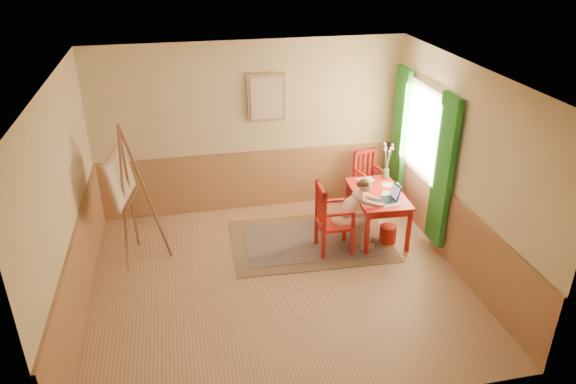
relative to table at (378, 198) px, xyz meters
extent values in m
cube|color=tan|center=(-1.71, -0.91, -0.64)|extent=(5.00, 4.50, 0.02)
cube|color=white|center=(-1.71, -0.91, 2.18)|extent=(5.00, 4.50, 0.02)
cube|color=#DABC85|center=(-1.71, 1.35, 0.77)|extent=(5.00, 0.02, 2.80)
cube|color=#DABC85|center=(-1.71, -3.17, 0.77)|extent=(5.00, 0.02, 2.80)
cube|color=#DABC85|center=(-4.22, -0.91, 0.77)|extent=(0.02, 4.50, 2.80)
cube|color=#DABC85|center=(0.80, -0.91, 0.77)|extent=(0.02, 4.50, 2.80)
cube|color=#A67145|center=(-1.71, 1.32, -0.13)|extent=(5.00, 0.04, 1.00)
cube|color=#A67145|center=(-4.19, -0.91, -0.13)|extent=(0.04, 4.50, 1.00)
cube|color=#A67145|center=(0.77, -0.91, -0.13)|extent=(0.04, 4.50, 1.00)
cube|color=white|center=(0.76, 0.19, 0.92)|extent=(0.02, 1.00, 1.30)
cube|color=tan|center=(0.74, 0.19, 0.92)|extent=(0.03, 1.12, 1.42)
cube|color=#288120|center=(0.69, -0.59, 0.62)|extent=(0.08, 0.45, 2.20)
cube|color=#288120|center=(0.69, 0.97, 0.62)|extent=(0.08, 0.45, 2.20)
cube|color=tan|center=(-1.46, 1.30, 1.27)|extent=(0.60, 0.04, 0.76)
cube|color=beige|center=(-1.46, 1.27, 1.27)|extent=(0.50, 0.02, 0.66)
cube|color=#8C7251|center=(-1.03, -0.01, -0.62)|extent=(2.46, 1.69, 0.01)
cube|color=black|center=(-1.03, -0.01, -0.62)|extent=(2.04, 1.27, 0.01)
cube|color=#AF201A|center=(0.00, 0.00, 0.07)|extent=(0.77, 1.23, 0.04)
cube|color=#AF201A|center=(0.00, 0.00, 0.00)|extent=(0.67, 1.13, 0.10)
cube|color=#AF201A|center=(-0.34, -0.54, -0.29)|extent=(0.06, 0.06, 0.68)
cube|color=#AF201A|center=(0.29, -0.57, -0.29)|extent=(0.06, 0.06, 0.68)
cube|color=#AF201A|center=(-0.29, 0.57, -0.29)|extent=(0.06, 0.06, 0.68)
cube|color=#AF201A|center=(0.34, 0.54, -0.29)|extent=(0.06, 0.06, 0.68)
cube|color=#AF201A|center=(-0.76, -0.32, -0.18)|extent=(0.49, 0.47, 0.05)
cube|color=#AF201A|center=(-0.98, -0.53, -0.42)|extent=(0.05, 0.05, 0.43)
cube|color=#AF201A|center=(-0.55, -0.53, -0.42)|extent=(0.05, 0.05, 0.43)
cube|color=#AF201A|center=(-0.98, -0.11, -0.42)|extent=(0.05, 0.05, 0.43)
cube|color=#AF201A|center=(-0.54, -0.12, -0.42)|extent=(0.05, 0.05, 0.43)
cube|color=#AF201A|center=(-0.98, -0.53, 0.14)|extent=(0.05, 0.05, 0.58)
cube|color=#AF201A|center=(-0.98, -0.11, 0.14)|extent=(0.05, 0.05, 0.58)
cube|color=#AF201A|center=(-0.98, -0.32, 0.40)|extent=(0.06, 0.47, 0.06)
cube|color=#AF201A|center=(-0.98, -0.42, 0.12)|extent=(0.03, 0.05, 0.48)
cube|color=#AF201A|center=(-0.98, -0.32, 0.12)|extent=(0.03, 0.05, 0.48)
cube|color=#AF201A|center=(-0.98, -0.21, 0.12)|extent=(0.03, 0.05, 0.48)
cube|color=#AF201A|center=(-0.76, -0.53, 0.08)|extent=(0.44, 0.05, 0.04)
cube|color=#AF201A|center=(-0.56, -0.53, -0.04)|extent=(0.04, 0.04, 0.23)
cube|color=#AF201A|center=(-0.76, -0.11, 0.08)|extent=(0.44, 0.05, 0.04)
cube|color=#AF201A|center=(-0.55, -0.12, -0.04)|extent=(0.04, 0.04, 0.23)
cube|color=#AF201A|center=(0.21, 0.90, -0.22)|extent=(0.52, 0.54, 0.04)
cube|color=#AF201A|center=(-0.02, 1.05, -0.43)|extent=(0.06, 0.06, 0.39)
cube|color=#AF201A|center=(0.08, 0.66, -0.43)|extent=(0.06, 0.06, 0.39)
cube|color=#AF201A|center=(0.35, 1.14, -0.43)|extent=(0.06, 0.06, 0.39)
cube|color=#AF201A|center=(0.45, 0.75, -0.43)|extent=(0.06, 0.06, 0.39)
cube|color=#AF201A|center=(-0.02, 1.05, 0.07)|extent=(0.06, 0.06, 0.53)
cube|color=#AF201A|center=(0.35, 1.14, 0.07)|extent=(0.06, 0.06, 0.53)
cube|color=#AF201A|center=(0.17, 1.09, 0.31)|extent=(0.43, 0.15, 0.06)
cube|color=#AF201A|center=(0.07, 1.07, 0.06)|extent=(0.05, 0.04, 0.44)
cube|color=#AF201A|center=(0.17, 1.09, 0.06)|extent=(0.05, 0.04, 0.44)
cube|color=#AF201A|center=(0.26, 1.12, 0.06)|extent=(0.05, 0.04, 0.44)
cube|color=#AF201A|center=(0.03, 0.85, 0.02)|extent=(0.14, 0.40, 0.03)
cube|color=#AF201A|center=(0.08, 0.67, -0.09)|extent=(0.05, 0.05, 0.21)
cube|color=#AF201A|center=(0.40, 0.95, 0.02)|extent=(0.14, 0.40, 0.03)
cube|color=#AF201A|center=(0.44, 0.76, -0.09)|extent=(0.05, 0.05, 0.21)
ellipsoid|color=beige|center=(-0.69, -0.32, -0.13)|extent=(0.26, 0.32, 0.20)
cylinder|color=beige|center=(-0.50, -0.40, -0.14)|extent=(0.39, 0.15, 0.14)
cylinder|color=beige|center=(-0.50, -0.24, -0.14)|extent=(0.39, 0.15, 0.14)
cylinder|color=beige|center=(-0.32, -0.40, -0.38)|extent=(0.10, 0.10, 0.45)
cylinder|color=beige|center=(-0.32, -0.24, -0.38)|extent=(0.10, 0.10, 0.45)
cube|color=beige|center=(-0.26, -0.40, -0.60)|extent=(0.19, 0.08, 0.07)
cube|color=beige|center=(-0.26, -0.24, -0.60)|extent=(0.19, 0.08, 0.07)
ellipsoid|color=beige|center=(-0.56, -0.32, 0.06)|extent=(0.43, 0.26, 0.47)
ellipsoid|color=beige|center=(-0.43, -0.32, 0.23)|extent=(0.18, 0.27, 0.16)
sphere|color=beige|center=(-0.33, -0.32, 0.38)|extent=(0.18, 0.18, 0.18)
ellipsoid|color=#4C3018|center=(-0.35, -0.32, 0.43)|extent=(0.17, 0.18, 0.13)
sphere|color=#4C3018|center=(-0.42, -0.32, 0.42)|extent=(0.09, 0.09, 0.09)
cylinder|color=beige|center=(-0.34, -0.45, 0.19)|extent=(0.20, 0.10, 0.13)
cylinder|color=beige|center=(-0.14, -0.44, 0.11)|extent=(0.27, 0.12, 0.15)
sphere|color=beige|center=(-0.26, -0.46, 0.16)|extent=(0.08, 0.08, 0.08)
sphere|color=beige|center=(-0.03, -0.41, 0.07)|extent=(0.07, 0.07, 0.07)
cylinder|color=beige|center=(-0.34, -0.19, 0.19)|extent=(0.20, 0.10, 0.13)
cylinder|color=beige|center=(-0.14, -0.21, 0.11)|extent=(0.27, 0.13, 0.15)
sphere|color=beige|center=(-0.26, -0.18, 0.16)|extent=(0.08, 0.08, 0.08)
sphere|color=beige|center=(-0.02, -0.24, 0.07)|extent=(0.07, 0.07, 0.07)
cube|color=#1E2338|center=(-0.02, -0.28, 0.10)|extent=(0.35, 0.27, 0.02)
cube|color=#2D3342|center=(-0.02, -0.28, 0.10)|extent=(0.30, 0.21, 0.00)
cube|color=#1E2338|center=(0.17, -0.26, 0.22)|extent=(0.09, 0.24, 0.22)
cube|color=#99BFF2|center=(0.15, -0.26, 0.21)|extent=(0.07, 0.20, 0.18)
cube|color=white|center=(0.04, -0.40, 0.09)|extent=(0.26, 0.19, 0.00)
cube|color=white|center=(0.28, 0.20, 0.09)|extent=(0.30, 0.26, 0.00)
cube|color=white|center=(-0.03, 0.46, 0.09)|extent=(0.27, 0.21, 0.00)
cube|color=white|center=(0.16, -0.10, 0.09)|extent=(0.31, 0.28, 0.00)
cylinder|color=#3F724C|center=(0.30, 0.48, 0.17)|extent=(0.12, 0.12, 0.15)
cylinder|color=#3F7233|center=(0.30, 0.54, 0.42)|extent=(0.02, 0.13, 0.40)
sphere|color=#728CD8|center=(0.29, 0.60, 0.62)|extent=(0.08, 0.08, 0.06)
cylinder|color=#3F7233|center=(0.27, 0.45, 0.43)|extent=(0.08, 0.07, 0.42)
sphere|color=pink|center=(0.23, 0.42, 0.64)|extent=(0.05, 0.05, 0.04)
cylinder|color=#3F7233|center=(0.32, 0.49, 0.38)|extent=(0.04, 0.04, 0.31)
sphere|color=pink|center=(0.33, 0.50, 0.53)|extent=(0.06, 0.06, 0.05)
cylinder|color=#3F7233|center=(0.26, 0.43, 0.42)|extent=(0.10, 0.10, 0.39)
sphere|color=#728CD8|center=(0.21, 0.39, 0.61)|extent=(0.07, 0.07, 0.05)
cylinder|color=#3F7233|center=(0.35, 0.50, 0.39)|extent=(0.11, 0.06, 0.35)
sphere|color=pink|center=(0.40, 0.52, 0.57)|extent=(0.06, 0.06, 0.05)
cylinder|color=#3F7233|center=(0.33, 0.49, 0.40)|extent=(0.06, 0.04, 0.35)
sphere|color=pink|center=(0.35, 0.50, 0.57)|extent=(0.06, 0.06, 0.05)
cylinder|color=#3F7233|center=(0.35, 0.51, 0.42)|extent=(0.10, 0.08, 0.40)
sphere|color=#728CD8|center=(0.39, 0.54, 0.62)|extent=(0.06, 0.06, 0.05)
cylinder|color=red|center=(0.10, -0.27, -0.49)|extent=(0.32, 0.32, 0.27)
cylinder|color=#8E5D3D|center=(-3.66, -0.06, 0.38)|extent=(0.16, 0.36, 2.03)
cylinder|color=#8E5D3D|center=(-3.61, 0.26, 0.38)|extent=(0.04, 0.37, 2.03)
cylinder|color=#8E5D3D|center=(-3.37, 0.05, 0.38)|extent=(0.53, 0.13, 2.04)
cylinder|color=#8E5D3D|center=(-3.66, 0.10, 0.30)|extent=(0.13, 0.57, 0.03)
cube|color=#8E5D3D|center=(-3.60, 0.09, 0.30)|extent=(0.17, 0.62, 0.03)
cube|color=tan|center=(-3.69, 0.11, 0.66)|extent=(0.31, 0.91, 0.68)
cube|color=beige|center=(-3.67, 0.10, 0.66)|extent=(0.26, 0.82, 0.58)
camera|label=1|loc=(-2.82, -6.81, 3.66)|focal=33.47mm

